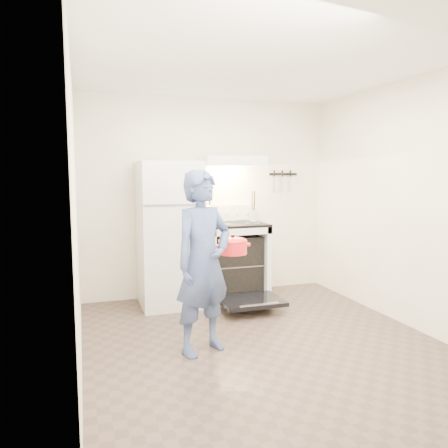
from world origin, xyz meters
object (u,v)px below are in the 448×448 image
Objects in this scene: refrigerator at (169,234)px; person at (203,262)px; stove_body at (233,262)px; tea_kettle at (205,210)px; dutch_oven at (233,247)px.

refrigerator is 1.46m from person.
refrigerator is 1.85× the size of stove_body.
stove_body is at bearing -35.64° from tea_kettle.
person is at bearing -118.40° from stove_body.
person is at bearing -89.73° from refrigerator.
refrigerator reaches higher than stove_body.
dutch_oven reaches higher than stove_body.
refrigerator is 0.62m from tea_kettle.
dutch_oven is at bearing -95.55° from tea_kettle.
stove_body is 1.72m from person.
dutch_oven is (-0.44, -1.22, 0.41)m from stove_body.
refrigerator is 5.60× the size of tea_kettle.
person is at bearing -143.82° from dutch_oven.
tea_kettle is (-0.30, 0.22, 0.64)m from stove_body.
person is (-0.80, -1.49, 0.34)m from stove_body.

